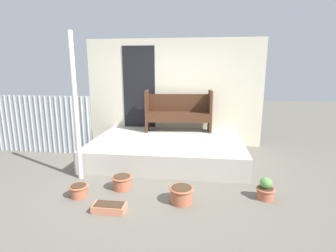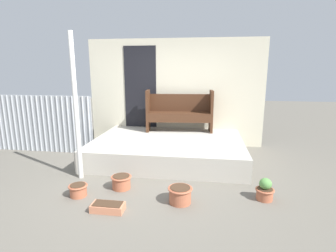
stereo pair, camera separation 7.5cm
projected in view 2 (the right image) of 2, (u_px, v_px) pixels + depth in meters
The scene contains 11 objects.
ground_plane at pixel (152, 179), 4.60m from camera, with size 24.00×24.00×0.00m, color #666056.
porch_slab at pixel (168, 149), 5.61m from camera, with size 3.12×2.23×0.42m.
house_wall at pixel (173, 93), 6.49m from camera, with size 4.32×0.08×2.60m.
fence_corrugated at pixel (42, 124), 5.99m from camera, with size 2.43×0.05×1.30m.
support_post at pixel (76, 108), 4.38m from camera, with size 0.08×0.08×2.48m.
bench at pixel (179, 110), 6.20m from camera, with size 1.58×0.54×0.98m.
flower_pot_left at pixel (78, 190), 3.96m from camera, with size 0.29×0.29×0.18m.
flower_pot_middle at pixel (121, 181), 4.21m from camera, with size 0.33×0.33×0.22m.
flower_pot_right at pixel (180, 194), 3.75m from camera, with size 0.36×0.36×0.24m.
flower_pot_far_right at pixel (265, 190), 3.84m from camera, with size 0.28×0.28×0.33m.
planter_box_rect at pixel (108, 207), 3.55m from camera, with size 0.44×0.22×0.11m.
Camera 2 is at (0.89, -4.20, 1.90)m, focal length 28.00 mm.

